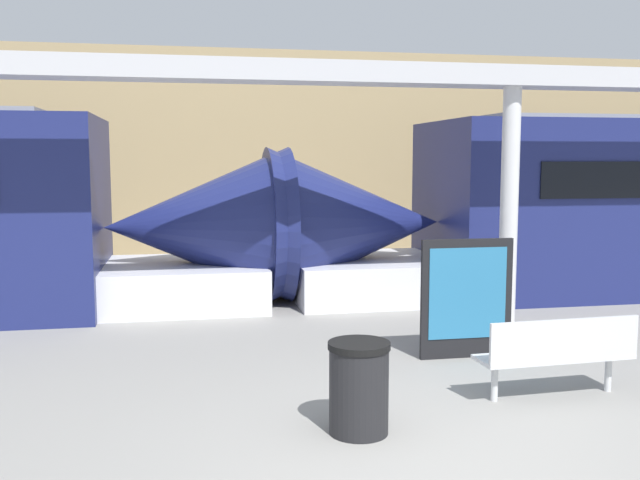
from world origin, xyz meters
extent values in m
plane|color=gray|center=(0.00, 0.00, 0.00)|extent=(60.00, 60.00, 0.00)
cube|color=tan|center=(0.00, 11.99, 2.50)|extent=(56.00, 0.20, 5.00)
cone|color=navy|center=(1.11, 6.94, 1.32)|extent=(3.06, 2.63, 2.63)
cube|color=silver|center=(1.40, 6.94, 0.35)|extent=(2.75, 2.46, 0.70)
cone|color=navy|center=(-1.57, 6.94, 1.32)|extent=(3.06, 2.63, 2.63)
cube|color=silver|center=(-1.86, 6.94, 0.35)|extent=(2.75, 2.46, 0.70)
cube|color=silver|center=(1.90, 1.46, 0.42)|extent=(1.66, 0.52, 0.04)
cube|color=silver|center=(1.91, 1.26, 0.64)|extent=(1.64, 0.12, 0.42)
cylinder|color=silver|center=(1.24, 1.43, 0.20)|extent=(0.07, 0.07, 0.40)
cylinder|color=silver|center=(2.55, 1.49, 0.20)|extent=(0.07, 0.07, 0.40)
cylinder|color=black|center=(-0.31, 0.87, 0.38)|extent=(0.53, 0.53, 0.77)
cylinder|color=black|center=(-0.31, 0.87, 0.80)|extent=(0.56, 0.56, 0.06)
cube|color=black|center=(1.57, 2.99, 0.73)|extent=(1.16, 0.06, 1.47)
cube|color=teal|center=(1.57, 2.96, 0.81)|extent=(0.99, 0.01, 1.12)
cylinder|color=silver|center=(2.78, 4.40, 1.72)|extent=(0.26, 0.26, 3.43)
cube|color=#B7B7BC|center=(2.78, 4.40, 3.57)|extent=(28.00, 0.60, 0.28)
camera|label=1|loc=(-1.80, -5.08, 2.43)|focal=40.00mm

